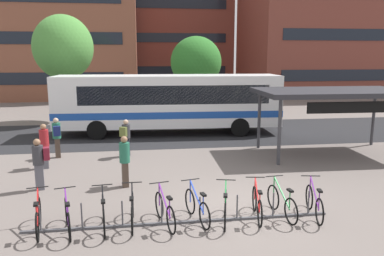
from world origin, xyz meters
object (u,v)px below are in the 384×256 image
(city_bus, at_px, (167,102))
(parked_bicycle_blue_5, at_px, (197,207))
(parked_bicycle_purple_4, at_px, (165,211))
(parked_bicycle_green_8, at_px, (282,203))
(street_tree_0, at_px, (63,48))
(transit_shelter, at_px, (334,94))
(street_tree_1, at_px, (196,62))
(commuter_navy_pack_0, at_px, (57,135))
(parked_bicycle_black_3, at_px, (132,211))
(commuter_olive_pack_4, at_px, (125,158))
(parked_bicycle_purple_1, at_px, (68,217))
(parked_bicycle_green_6, at_px, (225,208))
(commuter_teal_pack_2, at_px, (44,143))
(commuter_olive_pack_3, at_px, (126,135))
(parked_bicycle_red_7, at_px, (257,205))
(parked_bicycle_red_0, at_px, (38,217))
(parked_bicycle_black_2, at_px, (104,214))
(parked_bicycle_purple_9, at_px, (314,203))
(commuter_maroon_pack_1, at_px, (39,161))

(city_bus, relative_size, parked_bicycle_blue_5, 7.18)
(parked_bicycle_purple_4, height_order, parked_bicycle_green_8, same)
(city_bus, height_order, street_tree_0, street_tree_0)
(transit_shelter, distance_m, street_tree_1, 13.34)
(parked_bicycle_purple_4, relative_size, commuter_navy_pack_0, 0.99)
(parked_bicycle_black_3, height_order, commuter_olive_pack_4, commuter_olive_pack_4)
(parked_bicycle_purple_1, relative_size, parked_bicycle_green_6, 1.00)
(commuter_teal_pack_2, height_order, commuter_olive_pack_3, commuter_teal_pack_2)
(commuter_olive_pack_3, bearing_deg, street_tree_1, 2.29)
(parked_bicycle_red_7, height_order, commuter_navy_pack_0, commuter_navy_pack_0)
(parked_bicycle_red_0, relative_size, street_tree_0, 0.25)
(commuter_olive_pack_4, bearing_deg, commuter_teal_pack_2, -137.52)
(parked_bicycle_red_0, xyz_separation_m, commuter_navy_pack_0, (-0.97, 7.09, 0.59))
(parked_bicycle_black_3, relative_size, commuter_olive_pack_3, 1.08)
(parked_bicycle_black_2, relative_size, parked_bicycle_red_7, 1.01)
(parked_bicycle_blue_5, distance_m, transit_shelter, 9.37)
(commuter_olive_pack_3, bearing_deg, parked_bicycle_purple_9, -119.16)
(parked_bicycle_black_2, relative_size, commuter_navy_pack_0, 1.01)
(parked_bicycle_purple_9, bearing_deg, commuter_teal_pack_2, 65.83)
(commuter_olive_pack_3, relative_size, street_tree_1, 0.28)
(commuter_navy_pack_0, distance_m, street_tree_1, 14.21)
(parked_bicycle_purple_4, bearing_deg, parked_bicycle_green_8, -101.10)
(parked_bicycle_red_0, height_order, commuter_maroon_pack_1, commuter_maroon_pack_1)
(parked_bicycle_red_7, bearing_deg, commuter_teal_pack_2, 59.43)
(commuter_navy_pack_0, height_order, street_tree_0, street_tree_0)
(commuter_navy_pack_0, height_order, commuter_maroon_pack_1, commuter_navy_pack_0)
(parked_bicycle_purple_9, xyz_separation_m, street_tree_0, (-9.27, 16.30, 4.35))
(parked_bicycle_blue_5, distance_m, commuter_teal_pack_2, 7.50)
(city_bus, bearing_deg, parked_bicycle_purple_1, 76.38)
(parked_bicycle_blue_5, bearing_deg, parked_bicycle_purple_4, 85.29)
(parked_bicycle_purple_4, distance_m, parked_bicycle_blue_5, 0.85)
(parked_bicycle_green_8, height_order, transit_shelter, transit_shelter)
(parked_bicycle_green_8, xyz_separation_m, commuter_olive_pack_4, (-4.23, 3.01, 0.59))
(city_bus, distance_m, parked_bicycle_green_6, 11.66)
(commuter_olive_pack_4, bearing_deg, commuter_maroon_pack_1, -99.62)
(parked_bicycle_red_7, bearing_deg, parked_bicycle_black_3, 99.26)
(commuter_navy_pack_0, relative_size, commuter_olive_pack_4, 1.00)
(parked_bicycle_red_0, bearing_deg, city_bus, -30.28)
(parked_bicycle_black_2, distance_m, parked_bicycle_purple_9, 5.51)
(street_tree_0, bearing_deg, commuter_olive_pack_3, -66.39)
(parked_bicycle_purple_1, height_order, parked_bicycle_black_3, same)
(parked_bicycle_black_3, xyz_separation_m, commuter_navy_pack_0, (-3.23, 7.04, 0.59))
(parked_bicycle_purple_9, distance_m, commuter_maroon_pack_1, 8.42)
(transit_shelter, bearing_deg, parked_bicycle_black_2, -144.88)
(parked_bicycle_purple_9, bearing_deg, commuter_olive_pack_4, 68.89)
(parked_bicycle_red_7, relative_size, commuter_olive_pack_4, 1.00)
(parked_bicycle_purple_9, bearing_deg, commuter_maroon_pack_1, 78.14)
(parked_bicycle_red_7, bearing_deg, parked_bicycle_blue_5, 97.93)
(parked_bicycle_red_0, bearing_deg, parked_bicycle_red_7, -100.62)
(parked_bicycle_red_7, xyz_separation_m, transit_shelter, (5.20, 6.07, 2.26))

